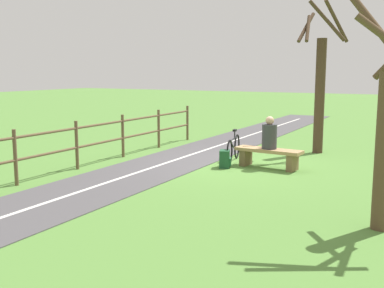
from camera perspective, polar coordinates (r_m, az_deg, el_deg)
The scene contains 9 objects.
ground_plane at distance 12.32m, azimuth 5.11°, elevation -2.33°, with size 80.00×80.00×0.00m, color #548438.
paved_path at distance 9.77m, azimuth -12.65°, elevation -5.44°, with size 2.14×36.00×0.02m, color #4C494C.
path_centre_line at distance 9.77m, azimuth -12.66°, elevation -5.38°, with size 0.10×32.00×0.00m, color silver.
bench at distance 11.76m, azimuth 9.29°, elevation -1.30°, with size 1.71×0.62×0.48m.
person_seated at distance 11.68m, azimuth 9.40°, elevation 1.09°, with size 0.40×0.40×0.81m.
bicycle at distance 12.45m, azimuth 5.06°, elevation -0.55°, with size 0.43×1.69×0.85m.
backpack at distance 11.69m, azimuth 4.02°, elevation -1.84°, with size 0.37×0.40×0.44m.
fence_roadside at distance 11.74m, azimuth -13.87°, elevation 0.37°, with size 0.12×11.28×1.19m.
tree_far_left at distance 14.09m, azimuth 15.28°, elevation 6.94°, with size 1.33×1.32×4.30m.
Camera 1 is at (-4.77, 11.10, 2.39)m, focal length 43.84 mm.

